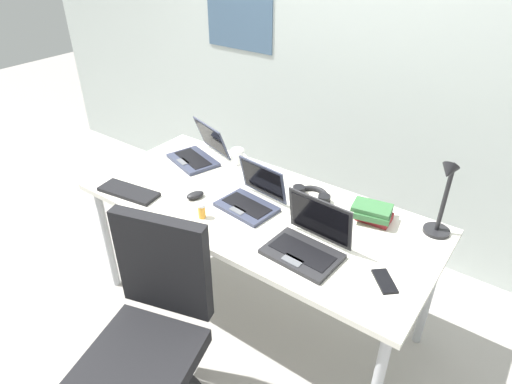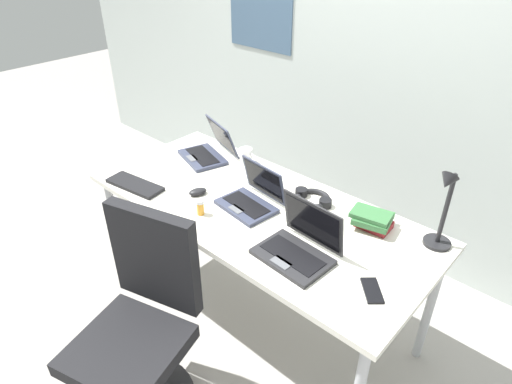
# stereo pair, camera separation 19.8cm
# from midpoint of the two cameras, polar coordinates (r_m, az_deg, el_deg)

# --- Properties ---
(ground_plane) EXTENTS (12.00, 12.00, 0.00)m
(ground_plane) POSITION_cam_midpoint_polar(r_m,az_deg,el_deg) (2.70, -2.17, -14.97)
(ground_plane) COLOR gray
(wall_back) EXTENTS (6.00, 0.13, 2.60)m
(wall_back) POSITION_cam_midpoint_polar(r_m,az_deg,el_deg) (2.87, 11.55, 17.77)
(wall_back) COLOR #B2BCB7
(wall_back) RESTS_ON ground_plane
(desk) EXTENTS (1.80, 0.80, 0.74)m
(desk) POSITION_cam_midpoint_polar(r_m,az_deg,el_deg) (2.25, -2.52, -3.02)
(desk) COLOR silver
(desk) RESTS_ON ground_plane
(desk_lamp) EXTENTS (0.12, 0.18, 0.40)m
(desk_lamp) POSITION_cam_midpoint_polar(r_m,az_deg,el_deg) (2.03, 20.46, -0.96)
(desk_lamp) COLOR black
(desk_lamp) RESTS_ON desk
(laptop_near_mouse) EXTENTS (0.31, 0.27, 0.21)m
(laptop_near_mouse) POSITION_cam_midpoint_polar(r_m,az_deg,el_deg) (2.20, -3.15, -0.90)
(laptop_near_mouse) COLOR #33384C
(laptop_near_mouse) RESTS_ON desk
(laptop_far_corner) EXTENTS (0.33, 0.27, 0.23)m
(laptop_far_corner) POSITION_cam_midpoint_polar(r_m,az_deg,el_deg) (1.91, 3.69, -6.65)
(laptop_far_corner) COLOR #232326
(laptop_far_corner) RESTS_ON desk
(laptop_center) EXTENTS (0.37, 0.35, 0.21)m
(laptop_center) POSITION_cam_midpoint_polar(r_m,az_deg,el_deg) (2.66, -9.52, 4.91)
(laptop_center) COLOR #33384C
(laptop_center) RESTS_ON desk
(external_keyboard) EXTENTS (0.34, 0.17, 0.02)m
(external_keyboard) POSITION_cam_midpoint_polar(r_m,az_deg,el_deg) (2.43, -18.35, -0.03)
(external_keyboard) COLOR black
(external_keyboard) RESTS_ON desk
(computer_mouse) EXTENTS (0.09, 0.11, 0.03)m
(computer_mouse) POSITION_cam_midpoint_polar(r_m,az_deg,el_deg) (2.31, -10.28, -0.47)
(computer_mouse) COLOR black
(computer_mouse) RESTS_ON desk
(cell_phone) EXTENTS (0.14, 0.14, 0.01)m
(cell_phone) POSITION_cam_midpoint_polar(r_m,az_deg,el_deg) (1.83, 13.24, -11.22)
(cell_phone) COLOR black
(cell_phone) RESTS_ON desk
(headphones) EXTENTS (0.21, 0.18, 0.04)m
(headphones) POSITION_cam_midpoint_polar(r_m,az_deg,el_deg) (2.28, 4.66, -0.48)
(headphones) COLOR black
(headphones) RESTS_ON desk
(pill_bottle) EXTENTS (0.04, 0.04, 0.08)m
(pill_bottle) POSITION_cam_midpoint_polar(r_m,az_deg,el_deg) (2.14, -9.65, -2.43)
(pill_bottle) COLOR gold
(pill_bottle) RESTS_ON desk
(book_stack) EXTENTS (0.20, 0.19, 0.08)m
(book_stack) POSITION_cam_midpoint_polar(r_m,az_deg,el_deg) (2.14, 12.36, -2.63)
(book_stack) COLOR maroon
(book_stack) RESTS_ON desk
(coffee_mug) EXTENTS (0.11, 0.08, 0.09)m
(coffee_mug) POSITION_cam_midpoint_polar(r_m,az_deg,el_deg) (2.60, -4.56, 4.56)
(coffee_mug) COLOR white
(coffee_mug) RESTS_ON desk
(office_chair) EXTENTS (0.55, 0.60, 0.97)m
(office_chair) POSITION_cam_midpoint_polar(r_m,az_deg,el_deg) (2.09, -16.11, -18.86)
(office_chair) COLOR black
(office_chair) RESTS_ON ground_plane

